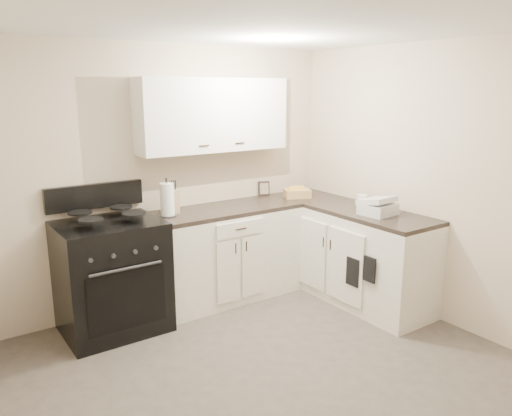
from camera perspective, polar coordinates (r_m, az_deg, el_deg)
floor at (r=3.92m, az=2.82°, el=-18.70°), size 3.60×3.60×0.00m
ceiling at (r=3.35m, az=3.34°, el=20.60°), size 3.60×3.60×0.00m
wall_back at (r=4.94m, az=-9.89°, el=3.51°), size 3.60×0.00×3.60m
wall_right at (r=4.72m, az=20.59°, el=2.41°), size 0.00×3.60×3.60m
base_cabinets_back at (r=5.07m, az=-3.71°, el=-5.40°), size 1.55×0.60×0.90m
base_cabinets_right at (r=5.22m, az=10.28°, el=-5.04°), size 0.60×1.90×0.90m
countertop_back at (r=4.94m, az=-3.79°, el=-0.23°), size 1.55×0.60×0.04m
countertop_right at (r=5.09m, az=10.50°, el=-0.01°), size 0.60×1.90×0.04m
upper_cabinets at (r=4.93m, az=-4.87°, el=10.55°), size 1.55×0.30×0.70m
stove at (r=4.59m, az=-16.21°, el=-7.84°), size 0.86×0.74×1.05m
knife_block at (r=4.75m, az=-9.45°, el=0.73°), size 0.12×0.11×0.23m
paper_towel at (r=4.65m, az=-10.11°, el=0.93°), size 0.14×0.14×0.31m
picture_frame at (r=5.49m, az=0.90°, el=2.25°), size 0.13×0.08×0.16m
wicker_basket at (r=5.41m, az=4.73°, el=1.67°), size 0.32×0.28×0.09m
countertop_grill at (r=4.79m, az=13.76°, el=-0.12°), size 0.31×0.29×0.11m
glass_jar at (r=4.89m, az=11.99°, el=0.57°), size 0.11×0.11×0.16m
oven_mitt_near at (r=4.58m, az=12.83°, el=-6.87°), size 0.02×0.13×0.23m
oven_mitt_far at (r=4.73m, az=11.01°, el=-7.19°), size 0.02×0.15×0.27m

